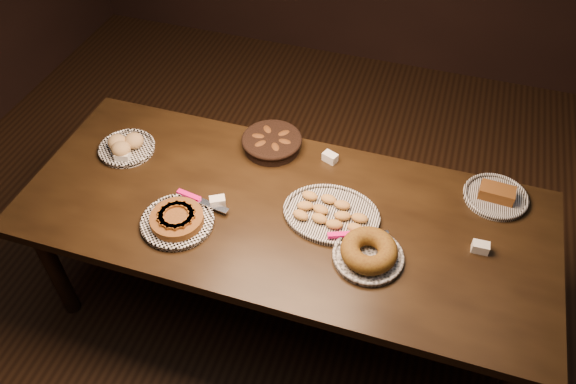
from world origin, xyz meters
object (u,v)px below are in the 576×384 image
(apple_tart_plate, at_px, (177,220))
(bundt_cake_plate, at_px, (368,252))
(madeleine_platter, at_px, (331,213))
(buffet_table, at_px, (284,221))

(apple_tart_plate, relative_size, bundt_cake_plate, 1.05)
(apple_tart_plate, relative_size, madeleine_platter, 0.83)
(madeleine_platter, distance_m, bundt_cake_plate, 0.27)
(buffet_table, bearing_deg, bundt_cake_plate, -19.69)
(buffet_table, xyz_separation_m, apple_tart_plate, (-0.42, -0.22, 0.10))
(apple_tart_plate, xyz_separation_m, bundt_cake_plate, (0.84, 0.07, 0.02))
(madeleine_platter, height_order, bundt_cake_plate, bundt_cake_plate)
(bundt_cake_plate, bearing_deg, madeleine_platter, 142.78)
(madeleine_platter, bearing_deg, bundt_cake_plate, -63.85)
(apple_tart_plate, bearing_deg, madeleine_platter, 11.08)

